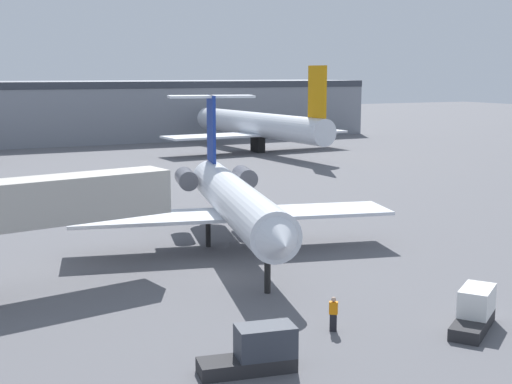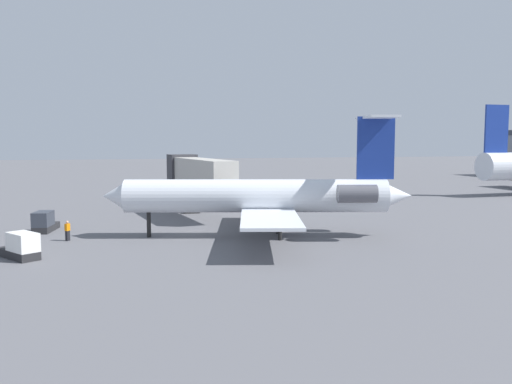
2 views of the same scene
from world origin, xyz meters
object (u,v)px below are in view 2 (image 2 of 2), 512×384
(regional_jet, at_px, (265,195))
(baggage_tug_trailing, at_px, (44,223))
(jet_bridge, at_px, (197,171))
(ground_crew_marshaller, at_px, (67,231))
(baggage_tug_lead, at_px, (21,247))

(regional_jet, relative_size, baggage_tug_trailing, 6.33)
(jet_bridge, bearing_deg, regional_jet, 14.19)
(ground_crew_marshaller, distance_m, baggage_tug_lead, 6.88)
(regional_jet, distance_m, ground_crew_marshaller, 16.84)
(regional_jet, distance_m, baggage_tug_trailing, 20.54)
(jet_bridge, height_order, baggage_tug_lead, jet_bridge)
(regional_jet, bearing_deg, ground_crew_marshaller, -97.89)
(baggage_tug_lead, bearing_deg, jet_bridge, 141.20)
(jet_bridge, bearing_deg, baggage_tug_lead, -38.80)
(regional_jet, bearing_deg, baggage_tug_trailing, -111.69)
(ground_crew_marshaller, distance_m, baggage_tug_trailing, 5.79)
(jet_bridge, distance_m, baggage_tug_trailing, 17.34)
(regional_jet, xyz_separation_m, baggage_tug_lead, (4.09, -19.03, -2.81))
(regional_jet, distance_m, jet_bridge, 15.42)
(jet_bridge, height_order, ground_crew_marshaller, jet_bridge)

